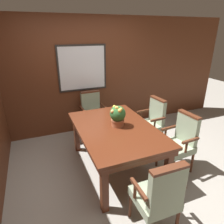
{
  "coord_description": "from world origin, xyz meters",
  "views": [
    {
      "loc": [
        -1.03,
        -2.36,
        2.15
      ],
      "look_at": [
        0.07,
        0.35,
        0.95
      ],
      "focal_mm": 32.0,
      "sensor_mm": 36.0,
      "label": 1
    }
  ],
  "objects_px": {
    "chair_head_far": "(92,112)",
    "potted_plant": "(118,115)",
    "dining_table": "(116,133)",
    "chair_head_near": "(159,195)",
    "chair_right_far": "(152,121)",
    "chair_right_near": "(180,140)"
  },
  "relations": [
    {
      "from": "chair_head_far",
      "to": "potted_plant",
      "type": "height_order",
      "value": "potted_plant"
    },
    {
      "from": "dining_table",
      "to": "potted_plant",
      "type": "xyz_separation_m",
      "value": [
        0.05,
        0.04,
        0.27
      ]
    },
    {
      "from": "chair_head_far",
      "to": "chair_head_near",
      "type": "relative_size",
      "value": 1.0
    },
    {
      "from": "dining_table",
      "to": "chair_right_far",
      "type": "bearing_deg",
      "value": 23.64
    },
    {
      "from": "chair_head_far",
      "to": "chair_head_near",
      "type": "distance_m",
      "value": 2.49
    },
    {
      "from": "chair_right_near",
      "to": "potted_plant",
      "type": "relative_size",
      "value": 2.79
    },
    {
      "from": "chair_head_far",
      "to": "chair_right_far",
      "type": "relative_size",
      "value": 1.0
    },
    {
      "from": "chair_right_near",
      "to": "chair_right_far",
      "type": "relative_size",
      "value": 1.0
    },
    {
      "from": "chair_right_near",
      "to": "chair_head_far",
      "type": "distance_m",
      "value": 1.91
    },
    {
      "from": "dining_table",
      "to": "chair_head_far",
      "type": "relative_size",
      "value": 1.78
    },
    {
      "from": "dining_table",
      "to": "potted_plant",
      "type": "height_order",
      "value": "potted_plant"
    },
    {
      "from": "dining_table",
      "to": "chair_right_near",
      "type": "relative_size",
      "value": 1.78
    },
    {
      "from": "chair_head_near",
      "to": "chair_right_far",
      "type": "bearing_deg",
      "value": -119.52
    },
    {
      "from": "chair_right_far",
      "to": "chair_right_near",
      "type": "bearing_deg",
      "value": -3.28
    },
    {
      "from": "potted_plant",
      "to": "chair_right_near",
      "type": "bearing_deg",
      "value": -26.08
    },
    {
      "from": "chair_right_near",
      "to": "chair_head_near",
      "type": "height_order",
      "value": "same"
    },
    {
      "from": "chair_right_far",
      "to": "chair_head_near",
      "type": "distance_m",
      "value": 1.91
    },
    {
      "from": "chair_right_near",
      "to": "potted_plant",
      "type": "distance_m",
      "value": 1.08
    },
    {
      "from": "dining_table",
      "to": "potted_plant",
      "type": "bearing_deg",
      "value": 37.15
    },
    {
      "from": "chair_head_near",
      "to": "chair_right_near",
      "type": "bearing_deg",
      "value": -138.66
    },
    {
      "from": "chair_right_near",
      "to": "chair_head_near",
      "type": "relative_size",
      "value": 1.0
    },
    {
      "from": "dining_table",
      "to": "chair_right_far",
      "type": "height_order",
      "value": "chair_right_far"
    }
  ]
}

